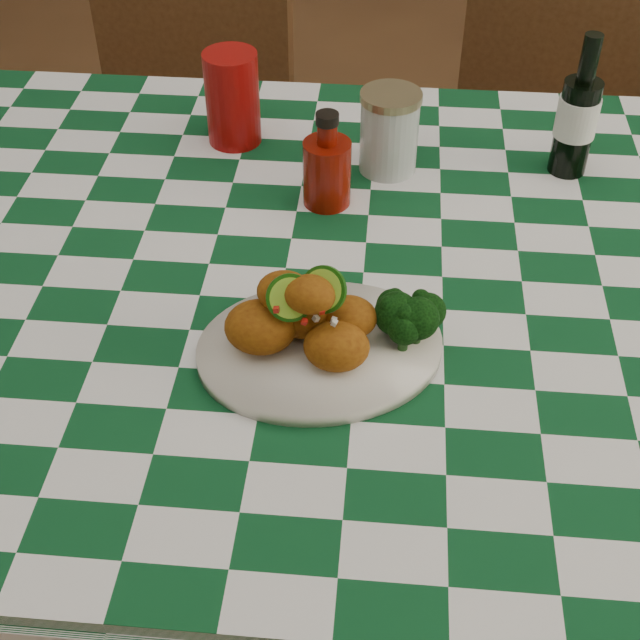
# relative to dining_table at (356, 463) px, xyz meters

# --- Properties ---
(ground) EXTENTS (5.00, 5.00, 0.00)m
(ground) POSITION_rel_dining_table_xyz_m (0.00, 0.00, -0.39)
(ground) COLOR brown
(ground) RESTS_ON ground
(dining_table) EXTENTS (1.66, 1.06, 0.79)m
(dining_table) POSITION_rel_dining_table_xyz_m (0.00, 0.00, 0.00)
(dining_table) COLOR #0C431E
(dining_table) RESTS_ON ground
(plate) EXTENTS (0.34, 0.29, 0.02)m
(plate) POSITION_rel_dining_table_xyz_m (-0.04, -0.16, 0.40)
(plate) COLOR silver
(plate) RESTS_ON dining_table
(fried_chicken_pile) EXTENTS (0.16, 0.11, 0.10)m
(fried_chicken_pile) POSITION_rel_dining_table_xyz_m (-0.05, -0.16, 0.46)
(fried_chicken_pile) COLOR #8B4E0D
(fried_chicken_pile) RESTS_ON plate
(broccoli_side) EXTENTS (0.08, 0.08, 0.06)m
(broccoli_side) POSITION_rel_dining_table_xyz_m (0.06, -0.15, 0.44)
(broccoli_side) COLOR black
(broccoli_side) RESTS_ON plate
(red_tumbler) EXTENTS (0.11, 0.11, 0.15)m
(red_tumbler) POSITION_rel_dining_table_xyz_m (-0.22, 0.32, 0.47)
(red_tumbler) COLOR #8C0907
(red_tumbler) RESTS_ON dining_table
(ketchup_bottle) EXTENTS (0.08, 0.08, 0.14)m
(ketchup_bottle) POSITION_rel_dining_table_xyz_m (-0.06, 0.16, 0.46)
(ketchup_bottle) COLOR #6C0F05
(ketchup_bottle) RESTS_ON dining_table
(mason_jar) EXTENTS (0.10, 0.10, 0.13)m
(mason_jar) POSITION_rel_dining_table_xyz_m (0.02, 0.26, 0.46)
(mason_jar) COLOR #B2BCBA
(mason_jar) RESTS_ON dining_table
(beer_bottle) EXTENTS (0.06, 0.06, 0.21)m
(beer_bottle) POSITION_rel_dining_table_xyz_m (0.29, 0.27, 0.50)
(beer_bottle) COLOR black
(beer_bottle) RESTS_ON dining_table
(wooden_chair_left) EXTENTS (0.52, 0.54, 0.99)m
(wooden_chair_left) POSITION_rel_dining_table_xyz_m (-0.46, 0.75, 0.10)
(wooden_chair_left) COLOR #472814
(wooden_chair_left) RESTS_ON ground
(wooden_chair_right) EXTENTS (0.55, 0.57, 0.94)m
(wooden_chair_right) POSITION_rel_dining_table_xyz_m (0.31, 0.72, 0.07)
(wooden_chair_right) COLOR #472814
(wooden_chair_right) RESTS_ON ground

